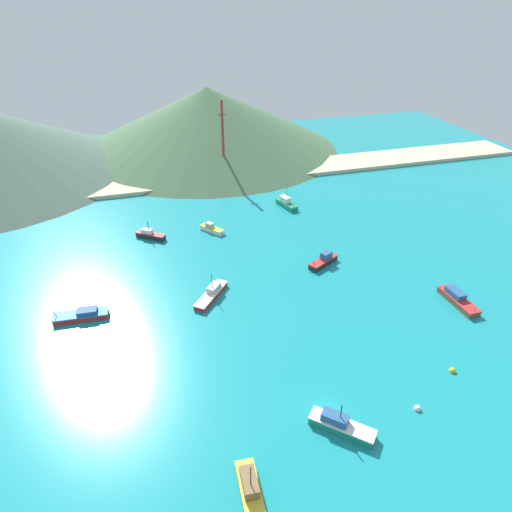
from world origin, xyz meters
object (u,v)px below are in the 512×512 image
fishing_boat_8 (340,425)px  fishing_boat_4 (150,235)px  fishing_boat_3 (82,315)px  fishing_boat_1 (324,260)px  fishing_boat_0 (458,299)px  buoy_1 (452,371)px  fishing_boat_7 (251,494)px  radio_tower (223,139)px  fishing_boat_6 (212,294)px  buoy_0 (417,409)px  fishing_boat_2 (212,229)px  fishing_boat_5 (286,203)px

fishing_boat_8 → fishing_boat_4: bearing=107.8°
fishing_boat_3 → fishing_boat_8: fishing_boat_8 is taller
fishing_boat_3 → fishing_boat_1: bearing=5.6°
fishing_boat_1 → fishing_boat_4: (-38.78, 24.86, -0.04)m
fishing_boat_0 → buoy_1: fishing_boat_0 is taller
fishing_boat_7 → fishing_boat_8: size_ratio=1.15×
fishing_boat_4 → radio_tower: size_ratio=0.29×
fishing_boat_4 → fishing_boat_6: 32.09m
fishing_boat_8 → buoy_0: 13.33m
fishing_boat_2 → fishing_boat_4: 16.41m
fishing_boat_5 → fishing_boat_6: fishing_boat_5 is taller
fishing_boat_3 → radio_tower: size_ratio=0.41×
fishing_boat_5 → fishing_boat_2: bearing=-159.0°
fishing_boat_5 → fishing_boat_6: bearing=-128.3°
buoy_0 → fishing_boat_0: bearing=42.3°
fishing_boat_3 → fishing_boat_4: 34.12m
fishing_boat_0 → buoy_1: 21.41m
fishing_boat_4 → buoy_1: 78.26m
fishing_boat_0 → fishing_boat_8: 43.28m
buoy_0 → fishing_boat_3: bearing=143.1°
fishing_boat_7 → fishing_boat_8: 16.89m
fishing_boat_8 → buoy_0: size_ratio=8.23×
buoy_1 → radio_tower: bearing=99.7°
fishing_boat_6 → fishing_boat_1: bearing=11.0°
fishing_boat_6 → fishing_boat_7: 44.95m
buoy_0 → radio_tower: radio_tower is taller
fishing_boat_3 → fishing_boat_5: (57.22, 38.98, 0.30)m
fishing_boat_5 → radio_tower: 33.84m
fishing_boat_0 → fishing_boat_5: 58.54m
fishing_boat_7 → radio_tower: (22.17, 112.76, 12.39)m
fishing_boat_6 → fishing_boat_8: bearing=-73.0°
fishing_boat_8 → buoy_0: bearing=-0.1°
fishing_boat_3 → buoy_1: 70.14m
buoy_0 → buoy_1: 11.74m
fishing_boat_1 → buoy_0: size_ratio=7.90×
fishing_boat_6 → fishing_boat_2: bearing=78.6°
fishing_boat_7 → buoy_0: 29.64m
fishing_boat_1 → fishing_boat_5: bearing=85.7°
fishing_boat_3 → buoy_0: size_ratio=9.86×
fishing_boat_3 → radio_tower: bearing=56.7°
fishing_boat_5 → buoy_1: bearing=-86.4°
fishing_boat_0 → buoy_0: (-24.05, -21.87, -0.74)m
fishing_boat_5 → radio_tower: (-12.66, 28.84, 12.36)m
fishing_boat_6 → fishing_boat_7: bearing=-95.0°
fishing_boat_0 → fishing_boat_4: (-59.48, 46.87, 0.02)m
buoy_0 → buoy_1: size_ratio=1.01×
fishing_boat_3 → radio_tower: 82.13m
fishing_boat_3 → buoy_0: fishing_boat_3 is taller
fishing_boat_3 → fishing_boat_5: bearing=34.3°
fishing_boat_1 → fishing_boat_4: fishing_boat_4 is taller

